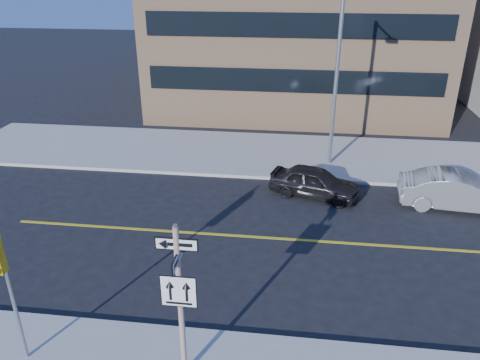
# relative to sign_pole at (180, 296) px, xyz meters

# --- Properties ---
(ground) EXTENTS (120.00, 120.00, 0.00)m
(ground) POSITION_rel_sign_pole_xyz_m (0.00, 2.51, -2.44)
(ground) COLOR black
(ground) RESTS_ON ground
(sign_pole) EXTENTS (0.92, 0.92, 4.06)m
(sign_pole) POSITION_rel_sign_pole_xyz_m (0.00, 0.00, 0.00)
(sign_pole) COLOR silver
(sign_pole) RESTS_ON near_sidewalk
(parked_car_a) EXTENTS (2.56, 4.07, 1.29)m
(parked_car_a) POSITION_rel_sign_pole_xyz_m (3.22, 10.13, -1.79)
(parked_car_a) COLOR black
(parked_car_a) RESTS_ON ground
(parked_car_b) EXTENTS (1.94, 4.55, 1.46)m
(parked_car_b) POSITION_rel_sign_pole_xyz_m (8.83, 9.81, -1.71)
(parked_car_b) COLOR gray
(parked_car_b) RESTS_ON ground
(streetlight_a) EXTENTS (0.55, 2.25, 8.00)m
(streetlight_a) POSITION_rel_sign_pole_xyz_m (4.00, 13.27, 2.32)
(streetlight_a) COLOR gray
(streetlight_a) RESTS_ON far_sidewalk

